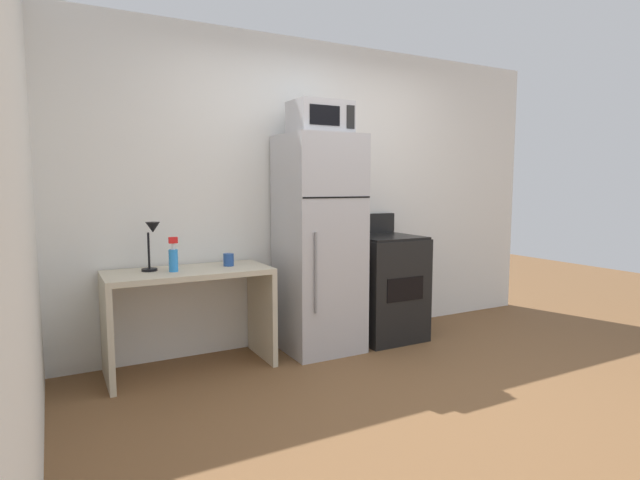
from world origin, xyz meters
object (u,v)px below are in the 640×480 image
Objects in this scene: coffee_mug at (229,260)px; desk at (189,300)px; spray_bottle at (173,258)px; refrigerator at (319,244)px; oven_range at (384,286)px; desk_lamp at (152,238)px; microwave at (320,118)px.

desk is at bearing -174.65° from coffee_mug.
refrigerator is at bearing 0.23° from spray_bottle.
spray_bottle is at bearing -179.80° from oven_range.
coffee_mug is 1.45m from oven_range.
desk_lamp is at bearing 176.53° from coffee_mug.
desk_lamp is 2.04m from oven_range.
desk_lamp is (-0.24, 0.06, 0.47)m from desk.
spray_bottle is (0.13, -0.10, -0.14)m from desk_lamp.
refrigerator reaches higher than desk_lamp.
spray_bottle is 0.14× the size of refrigerator.
desk is 0.42m from coffee_mug.
oven_range is at bearing 1.98° from microwave.
spray_bottle is 1.88m from oven_range.
spray_bottle is at bearing 179.20° from microwave.
spray_bottle reaches higher than coffee_mug.
desk is 3.33× the size of desk_lamp.
desk_lamp is 0.21m from spray_bottle.
refrigerator is (0.75, -0.06, 0.09)m from coffee_mug.
coffee_mug is 0.09× the size of oven_range.
desk is 1.74m from microwave.
microwave is at bearing -0.80° from spray_bottle.
spray_bottle is at bearing -171.70° from coffee_mug.
desk_lamp is 0.32× the size of oven_range.
spray_bottle reaches higher than desk.
microwave is 1.58m from oven_range.
oven_range is (1.97, -0.09, -0.52)m from desk_lamp.
microwave reaches higher than refrigerator.
desk_lamp is 0.77× the size of microwave.
spray_bottle is at bearing -179.77° from refrigerator.
microwave reaches higher than spray_bottle.
desk is 0.67× the size of refrigerator.
spray_bottle is 2.62× the size of coffee_mug.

